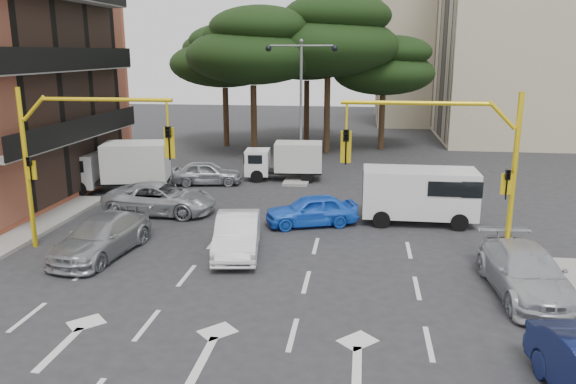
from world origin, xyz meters
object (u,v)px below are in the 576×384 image
van_white (419,196)px  box_truck_a (118,168)px  car_silver_cross_b (207,173)px  car_silver_parked (526,272)px  signal_mast_right (459,156)px  signal_mast_left (70,147)px  car_white_hatch (237,234)px  car_blue_compact (311,210)px  box_truck_b (285,161)px  street_lamp_center (301,84)px  car_silver_wagon (102,236)px  car_silver_cross_a (160,199)px

van_white → box_truck_a: bearing=-102.7°
car_silver_cross_b → van_white: size_ratio=0.81×
car_silver_parked → signal_mast_right: bearing=129.2°
car_silver_cross_b → signal_mast_left: bearing=161.2°
car_white_hatch → car_silver_parked: size_ratio=0.88×
car_white_hatch → car_silver_cross_b: car_white_hatch is taller
car_silver_cross_b → car_blue_compact: bearing=-145.3°
signal_mast_left → box_truck_a: size_ratio=1.12×
car_white_hatch → box_truck_b: (0.00, 12.30, 0.38)m
box_truck_b → signal_mast_right: bearing=-153.4°
signal_mast_left → street_lamp_center: 15.65m
signal_mast_left → car_white_hatch: size_ratio=1.37×
street_lamp_center → box_truck_a: bearing=-148.6°
signal_mast_right → car_silver_cross_b: signal_mast_right is taller
box_truck_a → car_silver_parked: bearing=-132.3°
car_white_hatch → van_white: van_white is taller
signal_mast_right → car_white_hatch: signal_mast_right is taller
car_silver_wagon → car_silver_parked: (14.35, -1.55, 0.02)m
car_silver_cross_b → van_white: (11.05, -5.74, 0.54)m
signal_mast_right → street_lamp_center: size_ratio=0.77×
car_blue_compact → van_white: (4.55, 1.06, 0.53)m
car_blue_compact → car_silver_wagon: 8.57m
signal_mast_right → car_silver_wagon: signal_mast_right is taller
car_blue_compact → van_white: 4.70m
car_silver_parked → box_truck_a: bearing=145.2°
car_silver_parked → car_white_hatch: bearing=161.9°
car_white_hatch → car_silver_parked: bearing=-22.6°
signal_mast_left → car_blue_compact: bearing=26.3°
signal_mast_left → car_silver_cross_b: bearing=80.2°
signal_mast_right → car_silver_cross_b: size_ratio=1.55×
car_silver_wagon → box_truck_b: box_truck_b is taller
car_silver_wagon → car_silver_cross_a: car_silver_cross_a is taller
van_white → car_blue_compact: bearing=-77.3°
car_blue_compact → car_silver_cross_a: 7.07m
car_silver_cross_b → signal_mast_right: bearing=-142.0°
car_silver_parked → van_white: bearing=105.6°
car_silver_cross_a → car_silver_cross_b: 5.94m
car_silver_parked → box_truck_b: size_ratio=1.12×
signal_mast_left → van_white: size_ratio=1.25×
car_silver_parked → car_silver_wagon: bearing=169.8°
street_lamp_center → car_silver_parked: bearing=-61.5°
street_lamp_center → box_truck_b: size_ratio=1.74×
car_silver_cross_b → box_truck_a: (-4.08, -2.43, 0.66)m
car_white_hatch → car_blue_compact: size_ratio=1.12×
car_white_hatch → car_silver_wagon: bearing=-178.9°
car_silver_wagon → van_white: (11.78, 5.66, 0.50)m
car_silver_wagon → car_silver_cross_b: bearing=93.6°
box_truck_a → van_white: bearing=-114.0°
signal_mast_left → car_white_hatch: signal_mast_left is taller
car_silver_parked → signal_mast_left: bearing=168.5°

